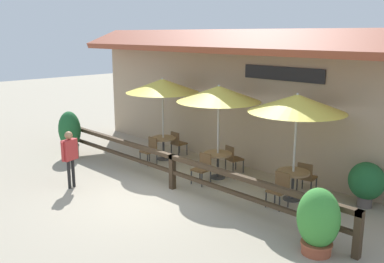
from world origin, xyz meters
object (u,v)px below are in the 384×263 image
(potted_plant_corner_fern, at_px, (70,133))
(chair_near_streetside, at_px, (150,149))
(dining_table_far, at_px, (293,177))
(patio_umbrella_far, at_px, (297,103))
(chair_near_wallside, at_px, (178,142))
(chair_far_streetside, at_px, (279,188))
(pedestrian, at_px, (70,152))
(dining_table_near, at_px, (163,142))
(dining_table_middle, at_px, (218,158))
(chair_middle_wallside, at_px, (233,158))
(potted_plant_small_flowering, at_px, (366,182))
(chair_middle_streetside, at_px, (202,167))
(patio_umbrella_middle, at_px, (219,94))
(chair_far_wallside, at_px, (306,176))
(potted_plant_entrance_palm, at_px, (318,221))
(patio_umbrella_near, at_px, (162,86))

(potted_plant_corner_fern, bearing_deg, chair_near_streetside, 30.21)
(dining_table_far, bearing_deg, patio_umbrella_far, 0.00)
(patio_umbrella_far, bearing_deg, chair_near_wallside, 172.69)
(chair_near_wallside, bearing_deg, chair_far_streetside, 166.14)
(chair_near_streetside, xyz_separation_m, pedestrian, (0.23, -2.92, 0.54))
(chair_far_streetside, bearing_deg, dining_table_near, 171.75)
(dining_table_far, bearing_deg, dining_table_middle, -177.61)
(chair_near_streetside, bearing_deg, dining_table_near, 95.78)
(chair_near_streetside, height_order, chair_middle_wallside, same)
(chair_middle_wallside, relative_size, potted_plant_small_flowering, 0.75)
(dining_table_near, height_order, pedestrian, pedestrian)
(chair_middle_streetside, xyz_separation_m, chair_middle_wallside, (-0.01, 1.32, 0.00))
(dining_table_near, xyz_separation_m, patio_umbrella_far, (4.97, -0.01, 1.87))
(patio_umbrella_middle, bearing_deg, chair_middle_wallside, 89.27)
(chair_middle_wallside, xyz_separation_m, pedestrian, (-2.24, -4.10, 0.54))
(dining_table_middle, distance_m, patio_umbrella_far, 3.07)
(chair_near_streetside, relative_size, patio_umbrella_far, 0.31)
(dining_table_middle, height_order, patio_umbrella_far, patio_umbrella_far)
(chair_near_wallside, relative_size, dining_table_middle, 1.02)
(dining_table_near, xyz_separation_m, potted_plant_corner_fern, (-2.40, -2.07, 0.25))
(dining_table_middle, xyz_separation_m, potted_plant_small_flowering, (3.93, 0.96, 0.04))
(dining_table_middle, distance_m, chair_far_wallside, 2.56)
(potted_plant_entrance_palm, distance_m, potted_plant_small_flowering, 2.89)
(chair_middle_wallside, height_order, potted_plant_entrance_palm, potted_plant_entrance_palm)
(chair_near_streetside, xyz_separation_m, chair_middle_streetside, (2.49, -0.14, 0.00))
(chair_far_wallside, bearing_deg, potted_plant_entrance_palm, 115.25)
(dining_table_middle, bearing_deg, chair_middle_wallside, 89.27)
(potted_plant_corner_fern, distance_m, potted_plant_small_flowering, 9.33)
(chair_near_streetside, relative_size, chair_far_streetside, 1.00)
(chair_far_wallside, height_order, potted_plant_corner_fern, potted_plant_corner_fern)
(chair_far_wallside, distance_m, potted_plant_entrance_palm, 3.22)
(dining_table_middle, distance_m, potted_plant_corner_fern, 5.32)
(dining_table_near, relative_size, chair_far_streetside, 0.98)
(dining_table_near, height_order, chair_middle_wallside, chair_middle_wallside)
(dining_table_near, distance_m, chair_near_wallside, 0.64)
(chair_middle_streetside, bearing_deg, patio_umbrella_near, 158.25)
(chair_middle_wallside, height_order, potted_plant_corner_fern, potted_plant_corner_fern)
(potted_plant_entrance_palm, bearing_deg, patio_umbrella_far, 132.20)
(patio_umbrella_near, bearing_deg, chair_far_streetside, -7.26)
(patio_umbrella_middle, bearing_deg, chair_near_wallside, 163.66)
(pedestrian, bearing_deg, potted_plant_entrance_palm, -92.81)
(dining_table_near, height_order, dining_table_middle, same)
(dining_table_middle, height_order, pedestrian, pedestrian)
(chair_far_wallside, xyz_separation_m, pedestrian, (-4.68, -4.17, 0.54))
(patio_umbrella_far, relative_size, pedestrian, 1.73)
(patio_umbrella_near, distance_m, patio_umbrella_far, 4.97)
(chair_near_streetside, distance_m, patio_umbrella_middle, 3.21)
(chair_near_streetside, xyz_separation_m, chair_far_wallside, (4.91, 1.26, 0.00))
(chair_middle_streetside, relative_size, potted_plant_corner_fern, 0.54)
(pedestrian, bearing_deg, chair_near_wallside, -12.10)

